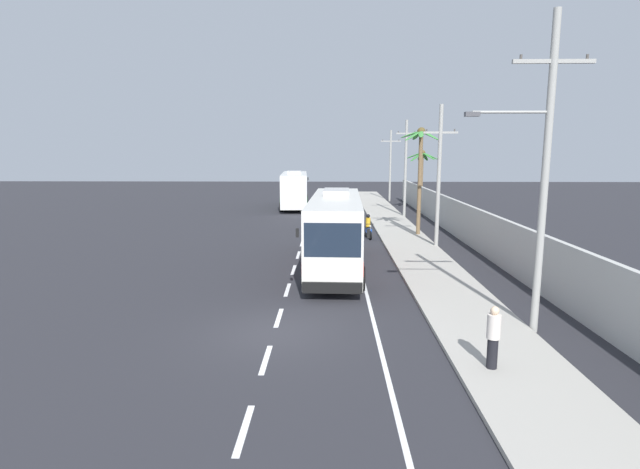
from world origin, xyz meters
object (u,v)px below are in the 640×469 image
(pedestrian_near_kerb, at_px, (493,336))
(utility_pole_far, at_px, (406,167))
(coach_bus_foreground, at_px, (336,228))
(palm_second, at_px, (421,158))
(motorcycle_beside_bus, at_px, (368,228))
(utility_pole_mid, at_px, (439,175))
(palm_nearest, at_px, (422,166))
(coach_bus_far_lane, at_px, (294,189))
(utility_pole_distant, at_px, (390,164))
(utility_pole_nearest, at_px, (543,168))

(pedestrian_near_kerb, distance_m, utility_pole_far, 31.78)
(coach_bus_foreground, bearing_deg, palm_second, 58.36)
(coach_bus_foreground, bearing_deg, motorcycle_beside_bus, 74.92)
(utility_pole_mid, distance_m, palm_nearest, 18.91)
(motorcycle_beside_bus, xyz_separation_m, utility_pole_far, (4.04, 10.89, 3.77))
(palm_nearest, relative_size, palm_second, 0.80)
(pedestrian_near_kerb, height_order, palm_second, palm_second)
(coach_bus_far_lane, distance_m, utility_pole_distant, 13.13)
(motorcycle_beside_bus, height_order, palm_second, palm_second)
(pedestrian_near_kerb, relative_size, palm_nearest, 0.29)
(motorcycle_beside_bus, bearing_deg, utility_pole_far, 69.64)
(motorcycle_beside_bus, bearing_deg, coach_bus_far_lane, 109.48)
(utility_pole_far, bearing_deg, utility_pole_distant, 88.57)
(utility_pole_distant, bearing_deg, utility_pole_mid, -90.99)
(motorcycle_beside_bus, relative_size, palm_second, 0.26)
(coach_bus_foreground, distance_m, utility_pole_far, 20.64)
(coach_bus_far_lane, xyz_separation_m, utility_pole_distant, (10.70, 7.25, 2.30))
(palm_nearest, bearing_deg, coach_bus_foreground, -109.74)
(coach_bus_foreground, height_order, utility_pole_distant, utility_pole_distant)
(utility_pole_mid, bearing_deg, palm_second, 95.01)
(utility_pole_nearest, bearing_deg, coach_bus_far_lane, 106.29)
(palm_second, bearing_deg, pedestrian_near_kerb, -94.77)
(utility_pole_distant, bearing_deg, coach_bus_far_lane, -145.87)
(utility_pole_mid, relative_size, utility_pole_distant, 1.04)
(coach_bus_far_lane, distance_m, utility_pole_mid, 23.61)
(coach_bus_far_lane, height_order, utility_pole_nearest, utility_pole_nearest)
(utility_pole_nearest, bearing_deg, palm_second, 91.52)
(palm_second, bearing_deg, coach_bus_foreground, -121.64)
(coach_bus_foreground, bearing_deg, pedestrian_near_kerb, -71.37)
(coach_bus_foreground, height_order, utility_pole_nearest, utility_pole_nearest)
(palm_nearest, distance_m, palm_second, 14.84)
(pedestrian_near_kerb, height_order, palm_nearest, palm_nearest)
(palm_second, bearing_deg, utility_pole_far, 87.11)
(coach_bus_far_lane, relative_size, palm_second, 1.46)
(utility_pole_far, xyz_separation_m, palm_nearest, (2.27, 4.56, -0.02))
(coach_bus_foreground, distance_m, palm_nearest, 25.66)
(coach_bus_foreground, relative_size, coach_bus_far_lane, 1.09)
(coach_bus_foreground, distance_m, pedestrian_near_kerb, 12.73)
(utility_pole_nearest, bearing_deg, motorcycle_beside_bus, 102.93)
(motorcycle_beside_bus, xyz_separation_m, utility_pole_mid, (3.90, -3.32, 3.78))
(utility_pole_distant, bearing_deg, pedestrian_near_kerb, -93.33)
(motorcycle_beside_bus, distance_m, palm_second, 5.99)
(motorcycle_beside_bus, height_order, palm_nearest, palm_nearest)
(pedestrian_near_kerb, xyz_separation_m, utility_pole_distant, (2.66, 45.71, 3.28))
(pedestrian_near_kerb, bearing_deg, coach_bus_foreground, -62.01)
(utility_pole_mid, distance_m, palm_second, 4.34)
(utility_pole_distant, distance_m, palm_nearest, 9.83)
(palm_nearest, bearing_deg, motorcycle_beside_bus, -112.23)
(coach_bus_far_lane, xyz_separation_m, utility_pole_nearest, (10.33, -35.35, 3.31))
(utility_pole_far, xyz_separation_m, utility_pole_distant, (0.35, 14.20, -0.12))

